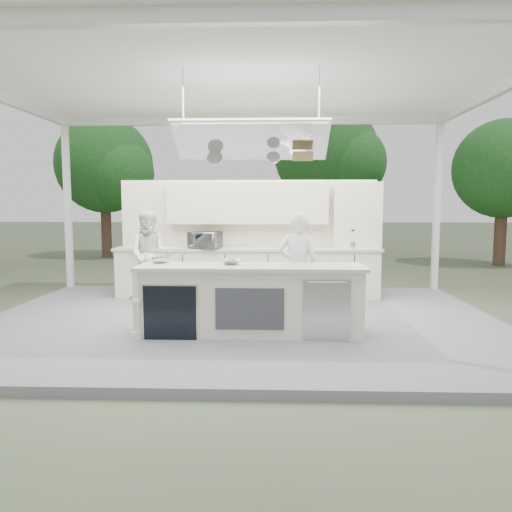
{
  "coord_description": "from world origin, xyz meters",
  "views": [
    {
      "loc": [
        0.52,
        -7.65,
        1.9
      ],
      "look_at": [
        0.22,
        0.4,
        1.06
      ],
      "focal_mm": 35.0,
      "sensor_mm": 36.0,
      "label": 1
    }
  ],
  "objects_px": {
    "demo_island": "(249,300)",
    "back_counter": "(247,272)",
    "sous_chef": "(150,255)",
    "head_chef": "(298,268)"
  },
  "relations": [
    {
      "from": "demo_island",
      "to": "back_counter",
      "type": "height_order",
      "value": "same"
    },
    {
      "from": "demo_island",
      "to": "sous_chef",
      "type": "relative_size",
      "value": 1.86
    },
    {
      "from": "demo_island",
      "to": "head_chef",
      "type": "distance_m",
      "value": 0.99
    },
    {
      "from": "demo_island",
      "to": "head_chef",
      "type": "xyz_separation_m",
      "value": [
        0.7,
        0.6,
        0.36
      ]
    },
    {
      "from": "back_counter",
      "to": "sous_chef",
      "type": "bearing_deg",
      "value": -169.01
    },
    {
      "from": "head_chef",
      "to": "sous_chef",
      "type": "bearing_deg",
      "value": -25.05
    },
    {
      "from": "back_counter",
      "to": "head_chef",
      "type": "distance_m",
      "value": 2.4
    },
    {
      "from": "back_counter",
      "to": "demo_island",
      "type": "bearing_deg",
      "value": -86.37
    },
    {
      "from": "demo_island",
      "to": "head_chef",
      "type": "relative_size",
      "value": 1.85
    },
    {
      "from": "demo_island",
      "to": "sous_chef",
      "type": "xyz_separation_m",
      "value": [
        -1.98,
        2.46,
        0.36
      ]
    }
  ]
}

